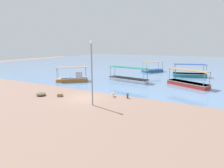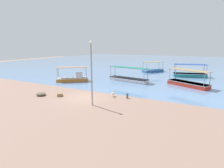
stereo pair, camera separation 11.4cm
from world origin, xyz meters
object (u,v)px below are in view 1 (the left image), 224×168
(glass_bottle, at_px, (115,97))
(fishing_boat_far_left, at_px, (188,83))
(fishing_boat_far_right, at_px, (128,78))
(net_pile, at_px, (41,94))
(lamp_post, at_px, (92,71))
(pelican, at_px, (113,94))
(cargo_crate, at_px, (60,95))
(fishing_boat_near_left, at_px, (153,70))
(fishing_boat_outer, at_px, (189,74))
(fishing_boat_near_right, at_px, (73,78))
(mooring_bollard, at_px, (128,95))

(glass_bottle, bearing_deg, fishing_boat_far_left, 56.25)
(fishing_boat_far_right, bearing_deg, net_pile, -114.95)
(fishing_boat_far_left, relative_size, lamp_post, 0.97)
(fishing_boat_far_right, xyz_separation_m, pelican, (1.88, -9.43, -0.10))
(fishing_boat_far_left, xyz_separation_m, cargo_crate, (-13.23, -12.75, -0.31))
(lamp_post, xyz_separation_m, net_pile, (-7.47, 0.04, -3.35))
(fishing_boat_near_left, distance_m, lamp_post, 26.07)
(fishing_boat_far_left, bearing_deg, fishing_boat_outer, 92.55)
(fishing_boat_near_right, xyz_separation_m, glass_bottle, (10.76, -5.73, -0.45))
(lamp_post, bearing_deg, cargo_crate, 170.03)
(mooring_bollard, distance_m, cargo_crate, 8.08)
(net_pile, relative_size, cargo_crate, 1.73)
(fishing_boat_far_left, relative_size, cargo_crate, 8.83)
(fishing_boat_near_right, bearing_deg, fishing_boat_outer, 38.41)
(fishing_boat_far_left, relative_size, pelican, 7.73)
(mooring_bollard, relative_size, cargo_crate, 0.93)
(fishing_boat_far_right, xyz_separation_m, cargo_crate, (-3.87, -12.19, -0.29))
(fishing_boat_far_right, relative_size, fishing_boat_near_left, 1.39)
(pelican, relative_size, net_pile, 0.66)
(fishing_boat_far_left, xyz_separation_m, net_pile, (-15.44, -13.63, -0.28))
(mooring_bollard, bearing_deg, lamp_post, -120.90)
(fishing_boat_far_right, relative_size, glass_bottle, 26.58)
(fishing_boat_outer, height_order, fishing_boat_far_right, fishing_boat_outer)
(fishing_boat_far_right, xyz_separation_m, lamp_post, (1.39, -13.12, 3.09))
(net_pile, bearing_deg, fishing_boat_far_left, 41.45)
(fishing_boat_far_left, bearing_deg, glass_bottle, -123.75)
(fishing_boat_near_left, height_order, net_pile, fishing_boat_near_left)
(fishing_boat_outer, xyz_separation_m, pelican, (-7.07, -19.01, -0.12))
(lamp_post, height_order, glass_bottle, lamp_post)
(pelican, relative_size, lamp_post, 0.13)
(net_pile, xyz_separation_m, glass_bottle, (8.44, 3.16, -0.10))
(pelican, xyz_separation_m, glass_bottle, (0.47, -0.48, -0.27))
(fishing_boat_outer, bearing_deg, fishing_boat_far_right, -133.06)
(lamp_post, distance_m, mooring_bollard, 5.48)
(fishing_boat_far_right, bearing_deg, fishing_boat_far_left, 3.43)
(fishing_boat_outer, distance_m, mooring_bollard, 19.61)
(fishing_boat_far_right, xyz_separation_m, fishing_boat_near_right, (-8.40, -4.18, 0.08))
(fishing_boat_outer, xyz_separation_m, fishing_boat_near_right, (-17.36, -13.76, 0.06))
(fishing_boat_far_left, distance_m, pelican, 12.47)
(cargo_crate, bearing_deg, fishing_boat_near_right, 119.48)
(fishing_boat_near_left, bearing_deg, fishing_boat_near_right, -118.93)
(fishing_boat_far_right, bearing_deg, lamp_post, -83.94)
(fishing_boat_near_right, xyz_separation_m, mooring_bollard, (12.08, -5.12, -0.21))
(mooring_bollard, xyz_separation_m, net_pile, (-9.76, -3.77, -0.14))
(fishing_boat_far_right, distance_m, fishing_boat_near_right, 9.39)
(fishing_boat_near_right, bearing_deg, mooring_bollard, -22.99)
(pelican, height_order, mooring_bollard, pelican)
(fishing_boat_far_right, bearing_deg, glass_bottle, -76.61)
(glass_bottle, bearing_deg, fishing_boat_near_right, 151.97)
(cargo_crate, bearing_deg, net_pile, -158.24)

